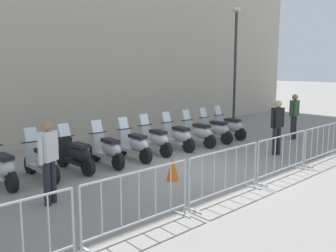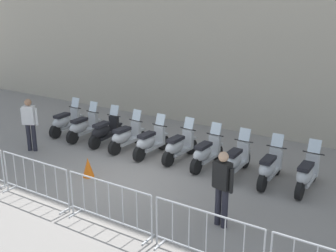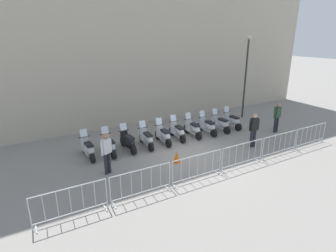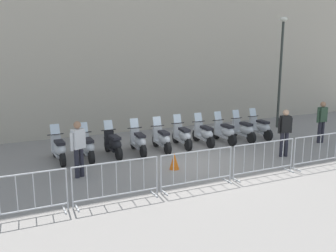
# 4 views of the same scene
# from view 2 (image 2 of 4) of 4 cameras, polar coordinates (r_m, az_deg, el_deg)

# --- Properties ---
(ground_plane) EXTENTS (120.00, 120.00, 0.00)m
(ground_plane) POSITION_cam_2_polar(r_m,az_deg,el_deg) (11.50, -5.68, -7.39)
(ground_plane) COLOR gray
(motorcycle_0) EXTENTS (0.56, 1.73, 1.24)m
(motorcycle_0) POSITION_cam_2_polar(r_m,az_deg,el_deg) (15.44, -13.87, 0.54)
(motorcycle_0) COLOR black
(motorcycle_0) RESTS_ON ground
(motorcycle_1) EXTENTS (0.56, 1.72, 1.24)m
(motorcycle_1) POSITION_cam_2_polar(r_m,az_deg,el_deg) (14.72, -11.57, -0.13)
(motorcycle_1) COLOR black
(motorcycle_1) RESTS_ON ground
(motorcycle_2) EXTENTS (0.56, 1.73, 1.24)m
(motorcycle_2) POSITION_cam_2_polar(r_m,az_deg,el_deg) (14.12, -8.68, -0.74)
(motorcycle_2) COLOR black
(motorcycle_2) RESTS_ON ground
(motorcycle_3) EXTENTS (0.56, 1.72, 1.24)m
(motorcycle_3) POSITION_cam_2_polar(r_m,az_deg,el_deg) (13.49, -5.81, -1.49)
(motorcycle_3) COLOR black
(motorcycle_3) RESTS_ON ground
(motorcycle_4) EXTENTS (0.56, 1.72, 1.24)m
(motorcycle_4) POSITION_cam_2_polar(r_m,az_deg,el_deg) (12.94, -2.49, -2.25)
(motorcycle_4) COLOR black
(motorcycle_4) RESTS_ON ground
(motorcycle_5) EXTENTS (0.56, 1.72, 1.24)m
(motorcycle_5) POSITION_cam_2_polar(r_m,az_deg,el_deg) (12.57, 1.46, -2.84)
(motorcycle_5) COLOR black
(motorcycle_5) RESTS_ON ground
(motorcycle_6) EXTENTS (0.56, 1.72, 1.24)m
(motorcycle_6) POSITION_cam_2_polar(r_m,az_deg,el_deg) (12.10, 5.23, -3.75)
(motorcycle_6) COLOR black
(motorcycle_6) RESTS_ON ground
(motorcycle_7) EXTENTS (0.56, 1.72, 1.24)m
(motorcycle_7) POSITION_cam_2_polar(r_m,az_deg,el_deg) (11.67, 9.28, -4.72)
(motorcycle_7) COLOR black
(motorcycle_7) RESTS_ON ground
(motorcycle_8) EXTENTS (0.56, 1.73, 1.24)m
(motorcycle_8) POSITION_cam_2_polar(r_m,az_deg,el_deg) (11.39, 13.76, -5.60)
(motorcycle_8) COLOR black
(motorcycle_8) RESTS_ON ground
(motorcycle_9) EXTENTS (0.56, 1.72, 1.24)m
(motorcycle_9) POSITION_cam_2_polar(r_m,az_deg,el_deg) (11.23, 18.50, -6.37)
(motorcycle_9) COLOR black
(motorcycle_9) RESTS_ON ground
(barrier_segment_2) EXTENTS (2.25, 0.54, 1.07)m
(barrier_segment_2) POSITION_cam_2_polar(r_m,az_deg,el_deg) (10.69, -17.77, -7.09)
(barrier_segment_2) COLOR #B2B5B7
(barrier_segment_2) RESTS_ON ground
(barrier_segment_3) EXTENTS (2.25, 0.54, 1.07)m
(barrier_segment_3) POSITION_cam_2_polar(r_m,az_deg,el_deg) (9.15, -8.07, -10.68)
(barrier_segment_3) COLOR #B2B5B7
(barrier_segment_3) RESTS_ON ground
(barrier_segment_4) EXTENTS (2.25, 0.54, 1.07)m
(barrier_segment_4) POSITION_cam_2_polar(r_m,az_deg,el_deg) (8.02, 5.28, -14.98)
(barrier_segment_4) COLOR #B2B5B7
(barrier_segment_4) RESTS_ON ground
(officer_near_row_end) EXTENTS (0.54, 0.28, 1.73)m
(officer_near_row_end) POSITION_cam_2_polar(r_m,az_deg,el_deg) (8.98, 7.47, -8.00)
(officer_near_row_end) COLOR #23232D
(officer_near_row_end) RESTS_ON ground
(officer_by_barriers) EXTENTS (0.49, 0.37, 1.73)m
(officer_by_barriers) POSITION_cam_2_polar(r_m,az_deg,el_deg) (13.93, -18.44, 0.57)
(officer_by_barriers) COLOR #23232D
(officer_by_barriers) RESTS_ON ground
(traffic_cone) EXTENTS (0.32, 0.32, 0.55)m
(traffic_cone) POSITION_cam_2_polar(r_m,az_deg,el_deg) (11.76, -10.92, -5.60)
(traffic_cone) COLOR orange
(traffic_cone) RESTS_ON ground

